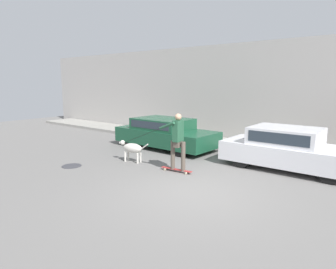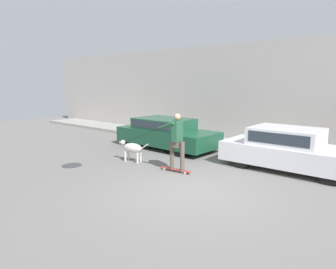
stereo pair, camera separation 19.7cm
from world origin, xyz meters
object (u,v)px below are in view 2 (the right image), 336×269
Objects in this scene: parked_car_0 at (166,133)px; skateboarder at (177,139)px; parked_car_1 at (289,150)px; dog at (132,148)px.

skateboarder is (2.45, -2.43, 0.41)m from parked_car_0.
parked_car_1 is at bearing 1.87° from parked_car_0.
parked_car_1 is at bearing -160.43° from dog.
skateboarder is (-2.52, -2.43, 0.40)m from parked_car_1.
skateboarder reaches higher than parked_car_1.
parked_car_1 reaches higher than dog.
parked_car_0 is 4.97m from parked_car_1.
skateboarder is at bearing 171.00° from dog.
parked_car_1 is 3.46× the size of dog.
parked_car_1 is (4.97, -0.00, 0.02)m from parked_car_0.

